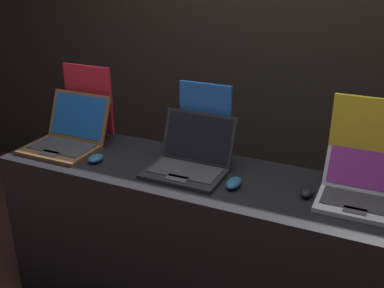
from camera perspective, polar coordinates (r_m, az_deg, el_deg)
wall_back at (r=3.25m, az=9.57°, el=13.92°), size 8.00×0.05×2.80m
display_counter at (r=2.48m, az=-0.05°, el=-12.65°), size 2.03×0.57×0.88m
laptop_front at (r=2.62m, az=-15.54°, el=0.96°), size 0.39×0.39×0.28m
mouse_front at (r=2.41m, az=-12.14°, el=-1.80°), size 0.07×0.10×0.04m
promo_stand_front at (r=2.74m, az=-12.93°, el=5.19°), size 0.32×0.07×0.42m
laptop_middle at (r=2.25m, az=-0.29°, el=-1.93°), size 0.39×0.36×0.26m
mouse_middle at (r=2.12m, az=5.32°, el=-4.96°), size 0.07×0.12×0.04m
promo_stand_middle at (r=2.36m, az=1.68°, el=2.72°), size 0.29×0.07×0.40m
laptop_back at (r=2.11m, az=20.51°, el=-5.36°), size 0.34×0.34×0.24m
mouse_back at (r=2.10m, az=14.42°, el=-5.85°), size 0.06×0.11×0.04m
promo_stand_back at (r=2.17m, az=21.40°, el=-0.29°), size 0.34×0.07×0.44m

